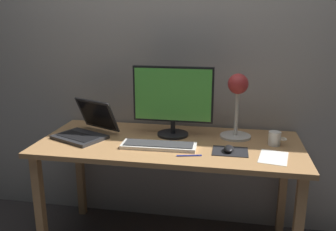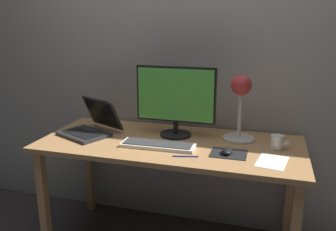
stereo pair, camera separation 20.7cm
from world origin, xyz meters
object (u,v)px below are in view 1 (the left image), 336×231
at_px(desk_lamp, 237,96).
at_px(pen, 189,156).
at_px(coffee_mug, 275,139).
at_px(laptop, 88,126).
at_px(mouse, 229,149).
at_px(keyboard_main, 159,145).
at_px(monitor, 173,98).

relative_size(desk_lamp, pen, 2.92).
height_order(coffee_mug, pen, coffee_mug).
bearing_deg(pen, coffee_mug, 29.13).
height_order(laptop, pen, laptop).
bearing_deg(pen, laptop, 160.78).
bearing_deg(mouse, keyboard_main, 179.41).
bearing_deg(pen, monitor, 113.54).
distance_m(desk_lamp, coffee_mug, 0.34).
bearing_deg(coffee_mug, desk_lamp, 155.08).
height_order(mouse, pen, mouse).
height_order(monitor, pen, monitor).
xyz_separation_m(monitor, keyboard_main, (-0.04, -0.23, -0.23)).
bearing_deg(keyboard_main, pen, -29.37).
bearing_deg(laptop, coffee_mug, 1.42).
height_order(desk_lamp, coffee_mug, desk_lamp).
relative_size(desk_lamp, mouse, 4.26).
bearing_deg(monitor, keyboard_main, -100.73).
bearing_deg(coffee_mug, monitor, 173.28).
distance_m(desk_lamp, pen, 0.52).
xyz_separation_m(laptop, coffee_mug, (1.17, 0.03, -0.02)).
height_order(keyboard_main, pen, keyboard_main).
height_order(laptop, coffee_mug, laptop).
bearing_deg(laptop, desk_lamp, 8.25).
height_order(desk_lamp, pen, desk_lamp).
relative_size(coffee_mug, pen, 0.77).
distance_m(laptop, pen, 0.73).
distance_m(keyboard_main, desk_lamp, 0.58).
relative_size(monitor, mouse, 5.31).
xyz_separation_m(desk_lamp, pen, (-0.25, -0.37, -0.26)).
xyz_separation_m(keyboard_main, laptop, (-0.49, 0.13, 0.05)).
bearing_deg(keyboard_main, laptop, 165.19).
height_order(laptop, mouse, laptop).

